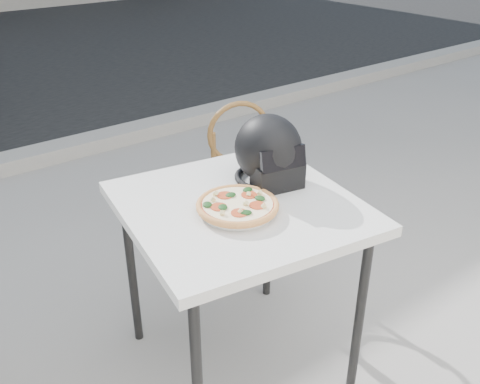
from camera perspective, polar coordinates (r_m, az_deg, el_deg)
ground at (r=2.63m, az=7.01°, el=-17.79°), size 80.00×80.00×0.00m
curb at (r=4.82m, az=-18.36°, el=4.30°), size 30.00×0.25×0.12m
cafe_table_main at (r=2.16m, az=-0.08°, el=-2.90°), size 1.02×1.02×0.84m
plate at (r=2.05m, az=-0.26°, el=-1.93°), size 0.32×0.32×0.02m
pizza at (r=2.04m, az=-0.27°, el=-1.38°), size 0.36×0.36×0.04m
helmet at (r=2.24m, az=3.12°, el=4.18°), size 0.34×0.35×0.29m
cafe_chair_main at (r=3.13m, az=-0.64°, el=2.65°), size 0.47×0.47×0.97m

